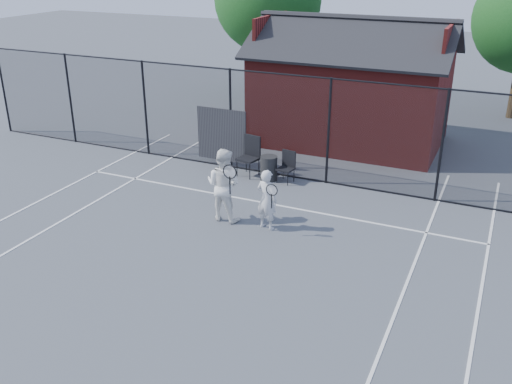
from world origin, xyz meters
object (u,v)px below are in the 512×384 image
at_px(player_front, 267,200).
at_px(chair_right, 286,168).
at_px(waste_bin, 269,168).
at_px(player_back, 223,185).
at_px(clubhouse, 351,95).
at_px(chair_left, 248,157).

height_order(player_front, chair_right, player_front).
height_order(chair_right, waste_bin, chair_right).
distance_m(player_front, chair_right, 2.96).
relative_size(player_front, player_back, 0.82).
bearing_deg(waste_bin, chair_right, 1.58).
height_order(clubhouse, chair_right, clubhouse).
relative_size(clubhouse, waste_bin, 9.18).
bearing_deg(player_back, clubhouse, 81.73).
relative_size(player_back, chair_right, 2.05).
relative_size(player_back, chair_left, 1.58).
distance_m(clubhouse, player_front, 7.36).
bearing_deg(chair_right, player_back, -91.23).
bearing_deg(player_back, chair_left, 103.73).
xyz_separation_m(clubhouse, player_front, (0.10, -7.31, -0.86)).
bearing_deg(chair_left, waste_bin, 6.39).
xyz_separation_m(player_back, chair_left, (-0.70, 2.87, -0.33)).
bearing_deg(player_front, chair_left, 122.55).
xyz_separation_m(player_front, chair_right, (-0.66, 2.87, -0.30)).
bearing_deg(waste_bin, player_front, -67.65).
height_order(player_front, player_back, player_back).
xyz_separation_m(clubhouse, chair_left, (-1.76, -4.40, -1.03)).
relative_size(clubhouse, player_front, 4.39).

